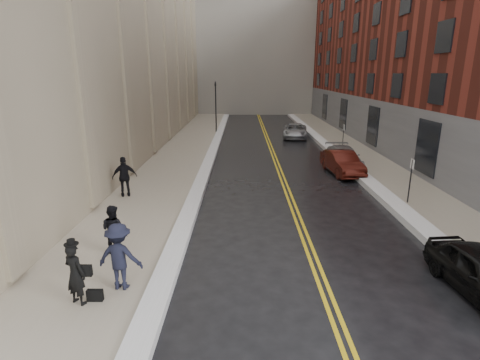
{
  "coord_description": "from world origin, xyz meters",
  "views": [
    {
      "loc": [
        0.11,
        -8.69,
        5.99
      ],
      "look_at": [
        0.02,
        6.69,
        1.6
      ],
      "focal_mm": 28.0,
      "sensor_mm": 36.0,
      "label": 1
    }
  ],
  "objects_px": {
    "car_silver_far": "(295,131)",
    "pedestrian_main": "(75,274)",
    "pedestrian_b": "(120,256)",
    "car_silver_near": "(343,157)",
    "car_maroon": "(342,162)",
    "pedestrian_a": "(113,229)",
    "pedestrian_c": "(125,177)"
  },
  "relations": [
    {
      "from": "car_silver_far",
      "to": "pedestrian_a",
      "type": "xyz_separation_m",
      "value": [
        -9.4,
        -24.43,
        0.32
      ]
    },
    {
      "from": "car_maroon",
      "to": "car_silver_far",
      "type": "height_order",
      "value": "car_maroon"
    },
    {
      "from": "car_silver_far",
      "to": "pedestrian_c",
      "type": "relative_size",
      "value": 2.44
    },
    {
      "from": "pedestrian_main",
      "to": "pedestrian_c",
      "type": "relative_size",
      "value": 0.86
    },
    {
      "from": "car_silver_far",
      "to": "pedestrian_main",
      "type": "height_order",
      "value": "pedestrian_main"
    },
    {
      "from": "pedestrian_c",
      "to": "car_maroon",
      "type": "bearing_deg",
      "value": -177.55
    },
    {
      "from": "car_maroon",
      "to": "pedestrian_a",
      "type": "relative_size",
      "value": 2.56
    },
    {
      "from": "pedestrian_c",
      "to": "car_silver_near",
      "type": "bearing_deg",
      "value": -171.9
    },
    {
      "from": "car_silver_far",
      "to": "pedestrian_main",
      "type": "bearing_deg",
      "value": -101.33
    },
    {
      "from": "car_silver_near",
      "to": "pedestrian_c",
      "type": "distance_m",
      "value": 14.11
    },
    {
      "from": "car_silver_near",
      "to": "pedestrian_main",
      "type": "height_order",
      "value": "pedestrian_main"
    },
    {
      "from": "car_silver_near",
      "to": "pedestrian_b",
      "type": "height_order",
      "value": "pedestrian_b"
    },
    {
      "from": "pedestrian_b",
      "to": "pedestrian_c",
      "type": "xyz_separation_m",
      "value": [
        -2.35,
        8.2,
        0.02
      ]
    },
    {
      "from": "car_maroon",
      "to": "pedestrian_main",
      "type": "xyz_separation_m",
      "value": [
        -10.47,
        -13.89,
        0.29
      ]
    },
    {
      "from": "pedestrian_main",
      "to": "pedestrian_a",
      "type": "relative_size",
      "value": 1.01
    },
    {
      "from": "pedestrian_b",
      "to": "pedestrian_c",
      "type": "bearing_deg",
      "value": -67.38
    },
    {
      "from": "pedestrian_main",
      "to": "pedestrian_b",
      "type": "distance_m",
      "value": 1.19
    },
    {
      "from": "car_silver_far",
      "to": "pedestrian_b",
      "type": "xyz_separation_m",
      "value": [
        -8.48,
        -26.6,
        0.44
      ]
    },
    {
      "from": "car_silver_far",
      "to": "pedestrian_main",
      "type": "distance_m",
      "value": 28.92
    },
    {
      "from": "pedestrian_main",
      "to": "pedestrian_c",
      "type": "bearing_deg",
      "value": -56.12
    },
    {
      "from": "pedestrian_main",
      "to": "car_silver_near",
      "type": "bearing_deg",
      "value": -100.34
    },
    {
      "from": "car_maroon",
      "to": "car_silver_near",
      "type": "distance_m",
      "value": 1.8
    },
    {
      "from": "car_maroon",
      "to": "pedestrian_main",
      "type": "height_order",
      "value": "pedestrian_main"
    },
    {
      "from": "pedestrian_b",
      "to": "pedestrian_a",
      "type": "bearing_deg",
      "value": -60.47
    },
    {
      "from": "car_silver_near",
      "to": "pedestrian_c",
      "type": "bearing_deg",
      "value": -150.77
    },
    {
      "from": "pedestrian_a",
      "to": "pedestrian_b",
      "type": "relative_size",
      "value": 0.87
    },
    {
      "from": "car_maroon",
      "to": "pedestrian_a",
      "type": "bearing_deg",
      "value": -140.15
    },
    {
      "from": "car_silver_far",
      "to": "pedestrian_a",
      "type": "height_order",
      "value": "pedestrian_a"
    },
    {
      "from": "pedestrian_a",
      "to": "car_silver_far",
      "type": "bearing_deg",
      "value": -91.1
    },
    {
      "from": "pedestrian_main",
      "to": "pedestrian_b",
      "type": "relative_size",
      "value": 0.88
    },
    {
      "from": "car_maroon",
      "to": "pedestrian_a",
      "type": "xyz_separation_m",
      "value": [
        -10.47,
        -10.97,
        0.28
      ]
    },
    {
      "from": "pedestrian_main",
      "to": "pedestrian_c",
      "type": "distance_m",
      "value": 9.06
    }
  ]
}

